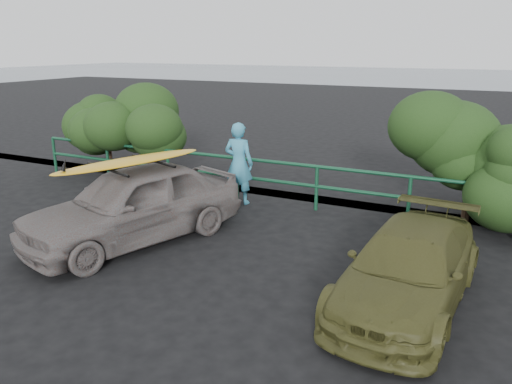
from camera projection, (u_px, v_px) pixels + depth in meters
ground at (137, 298)px, 7.32m from camera, size 80.00×80.00×0.00m
ocean at (464, 76)px, 59.01m from camera, size 200.00×200.00×0.00m
guardrail at (275, 182)px, 11.48m from camera, size 14.00×0.08×1.04m
shrub_left at (121, 134)px, 13.65m from camera, size 3.20×2.40×2.43m
sedan at (134, 204)px, 9.27m from camera, size 3.01×4.57×1.45m
olive_vehicle at (409, 268)px, 7.02m from camera, size 1.84×3.90×1.10m
man at (239, 163)px, 11.46m from camera, size 0.71×0.48×1.90m
roof_rack at (131, 165)px, 9.06m from camera, size 1.66×1.40×0.05m
surfboard at (131, 161)px, 9.04m from camera, size 1.57×3.03×0.09m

